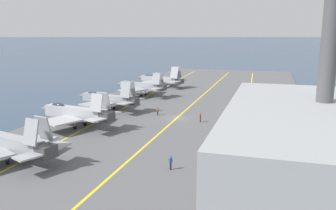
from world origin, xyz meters
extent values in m
plane|color=#2D425B|center=(0.00, 0.00, 0.00)|extent=(2000.00, 2000.00, 0.00)
cube|color=#565659|center=(0.00, 0.00, 0.20)|extent=(180.29, 48.83, 0.40)
cube|color=yellow|center=(0.00, -13.43, 0.40)|extent=(162.09, 8.25, 0.01)
cube|color=yellow|center=(0.00, 0.00, 0.40)|extent=(162.26, 0.36, 0.01)
cube|color=yellow|center=(0.00, 13.43, 0.40)|extent=(162.26, 1.99, 0.01)
cube|color=#93999E|center=(-28.33, 14.91, 2.77)|extent=(4.52, 11.72, 1.82)
cube|color=#38383A|center=(-29.97, 8.20, 2.77)|extent=(2.48, 2.33, 1.55)
cube|color=#93999E|center=(-25.26, 13.76, 2.18)|extent=(4.73, 5.05, 0.28)
cube|color=#93999E|center=(-30.60, 9.65, 5.26)|extent=(1.45, 2.36, 3.11)
cube|color=#93999E|center=(-28.74, 9.19, 5.26)|extent=(1.45, 2.36, 3.11)
cube|color=#93999E|center=(-32.10, 9.21, 2.77)|extent=(3.45, 3.14, 0.20)
cube|color=#93999E|center=(-27.61, 8.11, 2.77)|extent=(2.94, 2.37, 0.20)
cylinder|color=#B2B2B7|center=(-29.85, 14.07, 1.13)|extent=(0.16, 0.16, 1.46)
cylinder|color=black|center=(-29.85, 14.07, 0.70)|extent=(0.36, 0.64, 0.60)
cylinder|color=#B2B2B7|center=(-27.37, 13.47, 1.13)|extent=(0.16, 0.16, 1.46)
cylinder|color=black|center=(-27.37, 13.47, 0.70)|extent=(0.36, 0.64, 0.60)
cube|color=#A8AAAF|center=(-11.47, 15.54, 3.01)|extent=(3.98, 11.97, 1.88)
cone|color=#5B5E60|center=(-10.24, 22.30, 3.01)|extent=(2.16, 2.52, 1.79)
cube|color=#38383A|center=(-12.74, 8.62, 3.01)|extent=(2.48, 2.28, 1.60)
ellipsoid|color=#232D38|center=(-10.83, 19.08, 3.91)|extent=(1.54, 3.02, 1.04)
cube|color=#A8AAAF|center=(-15.12, 15.80, 2.40)|extent=(7.02, 6.88, 0.28)
cube|color=#A8AAAF|center=(-7.97, 14.49, 2.40)|extent=(5.70, 5.45, 0.28)
cube|color=#A8AAAF|center=(-13.48, 10.06, 5.45)|extent=(1.31, 2.37, 2.95)
cube|color=#A8AAAF|center=(-11.54, 9.70, 5.45)|extent=(1.31, 2.37, 2.95)
cube|color=#A8AAAF|center=(-14.96, 9.51, 3.01)|extent=(3.40, 3.07, 0.20)
cube|color=#A8AAAF|center=(-10.35, 8.67, 3.01)|extent=(2.81, 2.26, 0.20)
cylinder|color=#B2B2B7|center=(-10.68, 19.86, 1.24)|extent=(0.16, 0.16, 1.67)
cylinder|color=black|center=(-10.68, 19.86, 0.70)|extent=(0.32, 0.63, 0.60)
cylinder|color=#B2B2B7|center=(-12.99, 14.60, 1.24)|extent=(0.16, 0.16, 1.67)
cylinder|color=black|center=(-12.99, 14.60, 0.70)|extent=(0.32, 0.63, 0.60)
cylinder|color=#B2B2B7|center=(-10.39, 14.12, 1.24)|extent=(0.16, 0.16, 1.67)
cylinder|color=black|center=(-10.39, 14.12, 0.70)|extent=(0.32, 0.63, 0.60)
cube|color=#93999E|center=(2.70, 16.36, 2.88)|extent=(3.86, 11.69, 1.63)
cone|color=#5B5E60|center=(4.01, 22.97, 2.88)|extent=(1.95, 2.45, 1.55)
cube|color=#38383A|center=(1.35, 9.60, 2.88)|extent=(2.21, 2.21, 1.39)
ellipsoid|color=#232D38|center=(3.38, 19.82, 3.65)|extent=(1.43, 2.94, 0.90)
cube|color=#93999E|center=(-0.94, 16.69, 2.35)|extent=(7.24, 6.94, 0.28)
cube|color=#93999E|center=(6.18, 15.27, 2.35)|extent=(5.87, 5.28, 0.28)
cube|color=#93999E|center=(0.75, 11.00, 5.34)|extent=(1.40, 2.35, 3.24)
cube|color=#93999E|center=(2.43, 10.66, 5.34)|extent=(1.40, 2.35, 3.24)
cube|color=#93999E|center=(-0.73, 10.49, 2.88)|extent=(3.40, 3.06, 0.20)
cube|color=#93999E|center=(3.61, 9.63, 2.88)|extent=(2.85, 2.25, 0.20)
cylinder|color=#B2B2B7|center=(3.54, 20.59, 1.23)|extent=(0.16, 0.16, 1.66)
cylinder|color=black|center=(3.54, 20.59, 0.70)|extent=(0.33, 0.63, 0.60)
cylinder|color=#B2B2B7|center=(1.35, 15.43, 1.23)|extent=(0.16, 0.16, 1.66)
cylinder|color=black|center=(1.35, 15.43, 0.70)|extent=(0.33, 0.63, 0.60)
cylinder|color=#B2B2B7|center=(3.59, 14.99, 1.23)|extent=(0.16, 0.16, 1.66)
cylinder|color=black|center=(3.59, 14.99, 0.70)|extent=(0.33, 0.63, 0.60)
cube|color=#93999E|center=(20.46, 15.60, 3.05)|extent=(3.73, 11.27, 1.60)
cone|color=#5B5E60|center=(21.72, 21.96, 3.05)|extent=(1.90, 2.37, 1.52)
cube|color=#38383A|center=(19.17, 9.08, 3.05)|extent=(2.15, 2.13, 1.36)
ellipsoid|color=#232D38|center=(21.12, 18.93, 3.81)|extent=(1.39, 2.84, 0.88)
cube|color=#93999E|center=(16.72, 15.95, 2.53)|extent=(7.37, 6.87, 0.28)
cube|color=#93999E|center=(24.05, 14.50, 2.53)|extent=(6.11, 5.11, 0.28)
cube|color=#93999E|center=(18.58, 10.43, 5.25)|extent=(1.27, 2.24, 2.77)
cube|color=#93999E|center=(20.23, 10.10, 5.25)|extent=(1.27, 2.24, 2.77)
cube|color=#93999E|center=(17.10, 9.95, 3.05)|extent=(3.37, 2.98, 0.20)
cube|color=#93999E|center=(21.42, 9.10, 3.05)|extent=(2.84, 2.17, 0.20)
cylinder|color=#B2B2B7|center=(21.27, 19.67, 1.33)|extent=(0.16, 0.16, 1.85)
cylinder|color=black|center=(21.27, 19.67, 0.70)|extent=(0.33, 0.63, 0.60)
cylinder|color=#B2B2B7|center=(19.14, 14.70, 1.33)|extent=(0.16, 0.16, 1.85)
cylinder|color=black|center=(19.14, 14.70, 0.70)|extent=(0.33, 0.63, 0.60)
cylinder|color=#B2B2B7|center=(21.34, 14.27, 1.33)|extent=(0.16, 0.16, 1.85)
cylinder|color=black|center=(21.34, 14.27, 0.70)|extent=(0.33, 0.63, 0.60)
cube|color=#9EA3A8|center=(37.26, 15.82, 2.58)|extent=(5.29, 12.53, 1.53)
cone|color=#5B5E60|center=(39.48, 22.84, 2.58)|extent=(2.11, 2.72, 1.45)
cube|color=#38383A|center=(34.98, 8.65, 2.58)|extent=(2.30, 2.49, 1.30)
ellipsoid|color=#232D38|center=(38.42, 19.49, 3.31)|extent=(1.73, 3.19, 0.84)
cube|color=#9EA3A8|center=(34.13, 16.36, 2.09)|extent=(6.92, 7.15, 0.28)
cube|color=#9EA3A8|center=(40.12, 14.47, 2.09)|extent=(5.09, 5.76, 0.28)
cube|color=#9EA3A8|center=(34.63, 10.19, 5.03)|extent=(1.68, 2.59, 3.31)
cube|color=#9EA3A8|center=(36.16, 9.71, 5.03)|extent=(1.68, 2.59, 3.31)
cube|color=#9EA3A8|center=(33.07, 9.79, 2.58)|extent=(3.59, 3.42, 0.20)
cube|color=#9EA3A8|center=(37.20, 8.48, 2.58)|extent=(3.09, 2.74, 0.20)
cylinder|color=#B2B2B7|center=(38.68, 20.31, 1.11)|extent=(0.16, 0.16, 1.42)
cylinder|color=black|center=(38.68, 20.31, 0.70)|extent=(0.39, 0.64, 0.60)
cylinder|color=#B2B2B7|center=(35.85, 14.92, 1.11)|extent=(0.16, 0.16, 1.42)
cylinder|color=black|center=(35.85, 14.92, 0.70)|extent=(0.39, 0.64, 0.60)
cylinder|color=#B2B2B7|center=(37.89, 14.28, 1.11)|extent=(0.16, 0.16, 1.42)
cylinder|color=black|center=(37.89, 14.28, 0.70)|extent=(0.39, 0.64, 0.60)
cylinder|color=#232328|center=(1.12, 4.33, 0.80)|extent=(0.24, 0.24, 0.81)
cube|color=brown|center=(1.12, 4.33, 1.50)|extent=(0.42, 0.33, 0.59)
sphere|color=tan|center=(1.12, 4.33, 1.92)|extent=(0.22, 0.22, 0.22)
sphere|color=brown|center=(1.12, 4.33, 1.98)|extent=(0.24, 0.24, 0.24)
cylinder|color=#383328|center=(-1.85, -4.98, 0.87)|extent=(0.24, 0.24, 0.94)
cube|color=red|center=(-1.85, -4.98, 1.60)|extent=(0.44, 0.37, 0.53)
sphere|color=beige|center=(-1.85, -4.98, 2.00)|extent=(0.22, 0.22, 0.22)
sphere|color=red|center=(-1.85, -4.98, 2.06)|extent=(0.24, 0.24, 0.24)
cylinder|color=#4C473D|center=(-33.16, -11.50, 0.84)|extent=(0.24, 0.24, 0.89)
cube|color=yellow|center=(-33.16, -11.50, 1.58)|extent=(0.45, 0.46, 0.59)
sphere|color=tan|center=(-33.16, -11.50, 2.00)|extent=(0.22, 0.22, 0.22)
sphere|color=yellow|center=(-33.16, -11.50, 2.06)|extent=(0.24, 0.24, 0.24)
cylinder|color=#232328|center=(-25.55, -6.10, 0.87)|extent=(0.24, 0.24, 0.94)
cube|color=#284CB2|center=(-25.55, -6.10, 1.61)|extent=(0.46, 0.44, 0.54)
sphere|color=tan|center=(-25.55, -6.10, 2.01)|extent=(0.22, 0.22, 0.22)
sphere|color=#284CB2|center=(-25.55, -6.10, 2.07)|extent=(0.24, 0.24, 0.24)
cube|color=#9A9C9F|center=(-54.24, -18.96, 11.89)|extent=(9.06, 5.53, 5.90)
camera|label=1|loc=(-64.71, -17.41, 16.96)|focal=38.00mm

